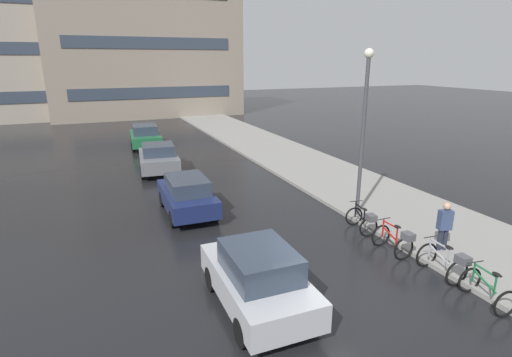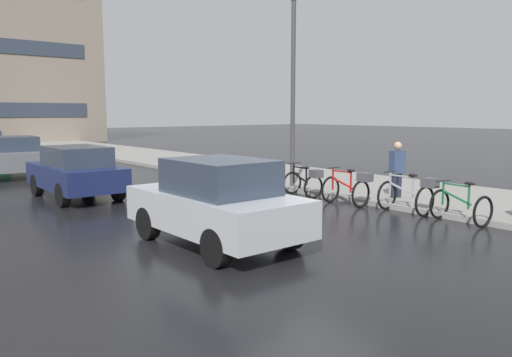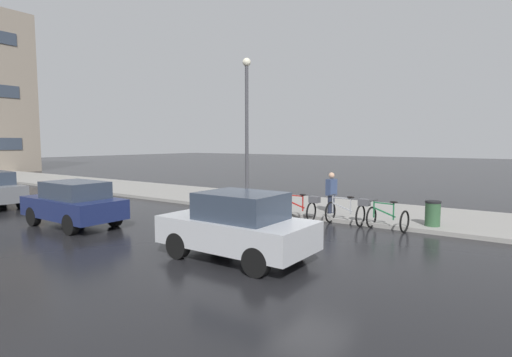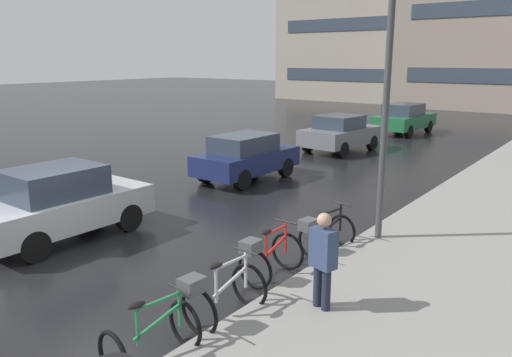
% 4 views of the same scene
% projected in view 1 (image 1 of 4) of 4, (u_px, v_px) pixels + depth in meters
% --- Properties ---
extents(ground_plane, '(140.00, 140.00, 0.00)m').
position_uv_depth(ground_plane, '(338.00, 308.00, 9.72)').
color(ground_plane, black).
extents(sidewalk_kerb, '(4.80, 60.00, 0.14)m').
position_uv_depth(sidewalk_kerb, '(327.00, 175.00, 20.76)').
color(sidewalk_kerb, gray).
rests_on(sidewalk_kerb, ground).
extents(bicycle_nearest, '(0.84, 1.24, 0.96)m').
position_uv_depth(bicycle_nearest, '(487.00, 290.00, 9.78)').
color(bicycle_nearest, black).
rests_on(bicycle_nearest, ground).
extents(bicycle_second, '(0.80, 1.45, 1.00)m').
position_uv_depth(bicycle_second, '(446.00, 262.00, 10.90)').
color(bicycle_second, black).
rests_on(bicycle_second, ground).
extents(bicycle_third, '(0.74, 1.36, 0.99)m').
position_uv_depth(bicycle_third, '(395.00, 240.00, 12.25)').
color(bicycle_third, black).
rests_on(bicycle_third, ground).
extents(bicycle_farthest, '(0.83, 1.40, 0.97)m').
position_uv_depth(bicycle_farthest, '(363.00, 220.00, 13.86)').
color(bicycle_farthest, black).
rests_on(bicycle_farthest, ground).
extents(car_silver, '(1.85, 3.75, 1.62)m').
position_uv_depth(car_silver, '(258.00, 278.00, 9.51)').
color(car_silver, '#B2B5BA').
rests_on(car_silver, ground).
extents(car_navy, '(1.80, 3.76, 1.51)m').
position_uv_depth(car_navy, '(187.00, 195.00, 15.48)').
color(car_navy, navy).
rests_on(car_navy, ground).
extents(car_grey, '(2.29, 3.93, 1.55)m').
position_uv_depth(car_grey, '(159.00, 158.00, 21.29)').
color(car_grey, slate).
rests_on(car_grey, ground).
extents(car_green, '(2.16, 4.19, 1.58)m').
position_uv_depth(car_green, '(145.00, 136.00, 27.36)').
color(car_green, '#1E6038').
rests_on(car_green, ground).
extents(pedestrian, '(0.45, 0.33, 1.68)m').
position_uv_depth(pedestrian, '(444.00, 225.00, 12.20)').
color(pedestrian, '#1E2333').
rests_on(pedestrian, ground).
extents(streetlamp, '(0.34, 0.34, 6.20)m').
position_uv_depth(streetlamp, '(364.00, 121.00, 14.29)').
color(streetlamp, '#424247').
rests_on(streetlamp, ground).
extents(building_facade_main, '(19.27, 8.81, 14.80)m').
position_uv_depth(building_facade_main, '(144.00, 44.00, 42.42)').
color(building_facade_main, gray).
rests_on(building_facade_main, ground).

